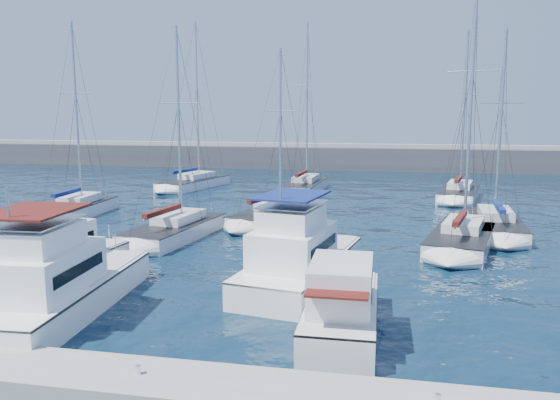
% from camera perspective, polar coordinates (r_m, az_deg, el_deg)
% --- Properties ---
extents(ground, '(220.00, 220.00, 0.00)m').
position_cam_1_polar(ground, '(26.17, -3.99, -8.11)').
color(ground, black).
rests_on(ground, ground).
extents(breakwater, '(160.00, 6.00, 4.45)m').
position_cam_1_polar(breakwater, '(76.69, 6.17, 4.10)').
color(breakwater, '#424244').
rests_on(breakwater, ground).
extents(dock, '(40.00, 2.20, 0.60)m').
position_cam_1_polar(dock, '(16.46, -14.52, -18.12)').
color(dock, gray).
rests_on(dock, ground).
extents(dock_cleat_centre, '(0.16, 0.16, 0.25)m').
position_cam_1_polar(dock_cleat_centre, '(16.27, -14.58, -16.79)').
color(dock_cleat_centre, silver).
rests_on(dock_cleat_centre, dock).
extents(dock_cleat_near_stbd, '(0.16, 0.16, 0.25)m').
position_cam_1_polar(dock_cleat_near_stbd, '(14.95, 16.17, -19.31)').
color(dock_cleat_near_stbd, silver).
rests_on(dock_cleat_near_stbd, dock).
extents(motor_yacht_port_outer, '(3.49, 6.22, 3.20)m').
position_cam_1_polar(motor_yacht_port_outer, '(27.59, -21.54, -5.80)').
color(motor_yacht_port_outer, silver).
rests_on(motor_yacht_port_outer, ground).
extents(motor_yacht_port_inner, '(4.32, 9.83, 4.69)m').
position_cam_1_polar(motor_yacht_port_inner, '(23.03, -22.75, -8.30)').
color(motor_yacht_port_inner, white).
rests_on(motor_yacht_port_inner, ground).
extents(motor_yacht_stbd_inner, '(4.97, 10.04, 4.69)m').
position_cam_1_polar(motor_yacht_stbd_inner, '(24.87, 1.97, -6.30)').
color(motor_yacht_stbd_inner, white).
rests_on(motor_yacht_stbd_inner, ground).
extents(motor_yacht_stbd_outer, '(2.54, 6.84, 3.20)m').
position_cam_1_polar(motor_yacht_stbd_outer, '(19.64, 6.46, -11.22)').
color(motor_yacht_stbd_outer, silver).
rests_on(motor_yacht_stbd_outer, ground).
extents(sailboat_mid_a, '(3.33, 7.91, 14.69)m').
position_cam_1_polar(sailboat_mid_a, '(44.14, -20.44, -0.85)').
color(sailboat_mid_a, white).
rests_on(sailboat_mid_a, ground).
extents(sailboat_mid_b, '(4.26, 8.80, 13.26)m').
position_cam_1_polar(sailboat_mid_b, '(34.60, -10.88, -3.11)').
color(sailboat_mid_b, silver).
rests_on(sailboat_mid_b, ground).
extents(sailboat_mid_c, '(5.59, 8.75, 12.47)m').
position_cam_1_polar(sailboat_mid_c, '(38.67, -0.56, -1.66)').
color(sailboat_mid_c, silver).
rests_on(sailboat_mid_c, ground).
extents(sailboat_mid_d, '(5.19, 9.24, 16.18)m').
position_cam_1_polar(sailboat_mid_d, '(33.53, 18.48, -3.77)').
color(sailboat_mid_d, silver).
rests_on(sailboat_mid_d, ground).
extents(sailboat_mid_e, '(3.66, 8.40, 13.28)m').
position_cam_1_polar(sailboat_mid_e, '(37.95, 21.60, -2.51)').
color(sailboat_mid_e, silver).
rests_on(sailboat_mid_e, ground).
extents(sailboat_back_a, '(5.33, 9.84, 17.10)m').
position_cam_1_polar(sailboat_back_a, '(57.19, -8.95, 1.81)').
color(sailboat_back_a, white).
rests_on(sailboat_back_a, ground).
extents(sailboat_back_b, '(3.76, 9.28, 16.70)m').
position_cam_1_polar(sailboat_back_b, '(54.04, 2.59, 1.48)').
color(sailboat_back_b, silver).
rests_on(sailboat_back_b, ground).
extents(sailboat_back_c, '(4.77, 8.77, 15.23)m').
position_cam_1_polar(sailboat_back_c, '(51.79, 18.21, 0.68)').
color(sailboat_back_c, white).
rests_on(sailboat_back_c, ground).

